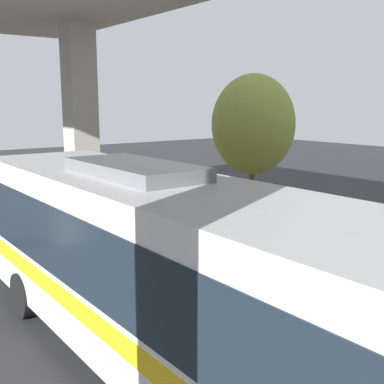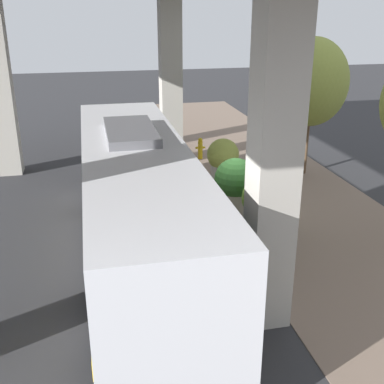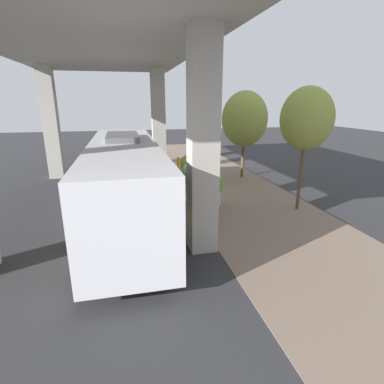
{
  "view_description": "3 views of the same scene",
  "coord_description": "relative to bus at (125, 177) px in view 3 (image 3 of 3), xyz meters",
  "views": [
    {
      "loc": [
        7.31,
        9.1,
        4.64
      ],
      "look_at": [
        0.18,
        -0.33,
        2.44
      ],
      "focal_mm": 45.0,
      "sensor_mm": 36.0,
      "label": 1
    },
    {
      "loc": [
        4.13,
        14.83,
        6.74
      ],
      "look_at": [
        1.16,
        1.29,
        1.36
      ],
      "focal_mm": 45.0,
      "sensor_mm": 36.0,
      "label": 2
    },
    {
      "loc": [
        2.97,
        15.34,
        4.98
      ],
      "look_at": [
        -0.03,
        2.15,
        0.86
      ],
      "focal_mm": 28.0,
      "sensor_mm": 36.0,
      "label": 3
    }
  ],
  "objects": [
    {
      "name": "bus",
      "position": [
        0.0,
        0.0,
        0.0
      ],
      "size": [
        2.82,
        12.04,
        3.59
      ],
      "color": "silver",
      "rests_on": "ground"
    },
    {
      "name": "fire_hydrant",
      "position": [
        -3.9,
        -9.12,
        -1.43
      ],
      "size": [
        0.45,
        0.22,
        1.02
      ],
      "color": "gold",
      "rests_on": "ground"
    },
    {
      "name": "overpass",
      "position": [
        0.99,
        -2.87,
        4.84
      ],
      "size": [
        9.4,
        20.14,
        7.75
      ],
      "color": "#ADA89E",
      "rests_on": "ground"
    },
    {
      "name": "street_tree_near",
      "position": [
        -7.76,
        -6.14,
        1.92
      ],
      "size": [
        2.95,
        2.95,
        5.64
      ],
      "color": "brown",
      "rests_on": "ground"
    },
    {
      "name": "planter_front",
      "position": [
        -4.15,
        -6.16,
        -1.05
      ],
      "size": [
        1.31,
        1.31,
        1.73
      ],
      "color": "#ADA89E",
      "rests_on": "ground"
    },
    {
      "name": "ground_plane",
      "position": [
        -3.01,
        -2.87,
        -1.95
      ],
      "size": [
        80.0,
        80.0,
        0.0
      ],
      "primitive_type": "plane",
      "color": "#2D2D30",
      "rests_on": "ground"
    },
    {
      "name": "street_tree_far",
      "position": [
        -7.97,
        0.4,
        2.28
      ],
      "size": [
        2.31,
        2.31,
        5.63
      ],
      "color": "brown",
      "rests_on": "ground"
    },
    {
      "name": "sidewalk_strip",
      "position": [
        -6.01,
        -2.87,
        -1.94
      ],
      "size": [
        6.0,
        40.0,
        0.02
      ],
      "color": "#7A6656",
      "rests_on": "ground"
    },
    {
      "name": "planter_middle",
      "position": [
        -4.05,
        -1.23,
        -1.05
      ],
      "size": [
        1.36,
        1.36,
        1.78
      ],
      "color": "#ADA89E",
      "rests_on": "ground"
    },
    {
      "name": "planter_back",
      "position": [
        -3.67,
        -2.9,
        -0.96
      ],
      "size": [
        1.46,
        1.46,
        1.91
      ],
      "color": "#ADA89E",
      "rests_on": "ground"
    }
  ]
}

